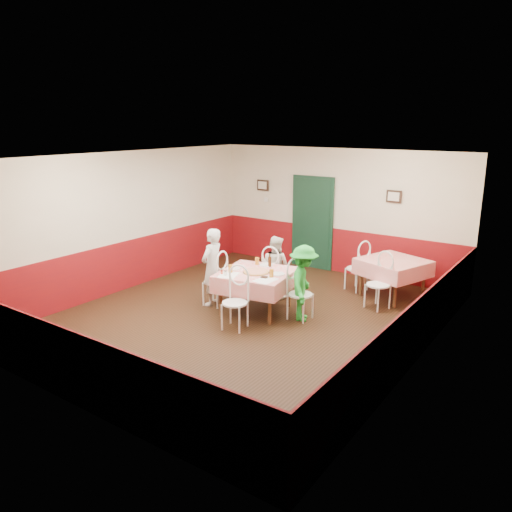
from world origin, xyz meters
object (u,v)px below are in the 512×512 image
Objects in this scene: chair_second_a at (357,269)px; glass_b at (271,273)px; beer_bottle at (270,261)px; diner_far at (275,267)px; pizza at (256,272)px; main_table at (256,292)px; chair_right at (300,295)px; glass_a at (230,269)px; chair_left at (215,282)px; diner_right at (303,283)px; chair_far at (274,275)px; chair_second_b at (378,285)px; diner_left at (212,267)px; chair_near at (235,303)px; wallet at (264,277)px; glass_c at (257,261)px; second_table at (392,279)px.

chair_second_a is 2.40m from glass_b.
glass_b is 0.64m from beer_bottle.
glass_b is 0.12× the size of diner_far.
main_table is at bearing 125.51° from pizza.
chair_right is 1.32m from glass_a.
chair_left is at bearing 101.42° from chair_right.
beer_bottle is 0.91m from diner_right.
chair_far reaches higher than pizza.
chair_far is at bearing 120.35° from glass_b.
diner_right is (-0.11, -2.02, 0.22)m from chair_second_a.
beer_bottle is (-1.72, -1.03, 0.42)m from chair_second_b.
main_table is 0.62m from glass_b.
diner_left is at bearing -178.16° from glass_b.
main_table is at bearing 41.10° from glass_a.
chair_near is 0.85m from glass_b.
wallet is (0.17, 0.62, 0.32)m from chair_near.
glass_c is (-0.29, 0.44, 0.05)m from pizza.
diner_left is (-0.73, -1.00, 0.28)m from chair_far.
chair_far is 0.73× the size of diner_far.
pizza is at bearing 101.19° from diner_far.
wallet is at bearing -64.46° from beer_bottle.
main_table is at bearing -57.43° from glass_c.
chair_right is at bearing 97.26° from diner_left.
diner_right is (0.48, 0.28, -0.16)m from glass_b.
glass_b is (1.24, 0.03, 0.38)m from chair_left.
chair_right is 1.25m from diner_far.
glass_b is at bearing 113.15° from chair_far.
glass_a is (-1.18, -0.45, 0.38)m from chair_right.
diner_far reaches higher than main_table.
chair_second_b reaches higher than main_table.
glass_b is (0.37, -0.07, 0.06)m from pizza.
glass_b is 1.30m from diner_left.
chair_left is 8.18× the size of wallet.
beer_bottle is (-0.97, -1.78, 0.42)m from chair_second_a.
diner_right reaches higher than wallet.
diner_right is (1.13, -0.23, -0.16)m from glass_c.
wallet is (-0.08, -0.10, -0.06)m from glass_b.
second_table is 1.24× the size of chair_second_b.
chair_far is 8.18× the size of wallet.
main_table is at bearing 89.50° from chair_near.
pizza is (0.87, 0.10, 0.32)m from chair_left.
wallet is (-1.42, -1.65, 0.32)m from chair_second_b.
diner_far is at bearing 100.27° from main_table.
chair_right is at bearing 10.27° from main_table.
chair_near is at bearing 53.90° from diner_left.
main_table is at bearing 101.42° from chair_right.
beer_bottle is (-0.38, 0.52, 0.04)m from glass_b.
chair_right is 0.61× the size of diner_left.
chair_far is 0.59m from glass_c.
glass_a is (-2.09, -2.48, 0.45)m from second_table.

